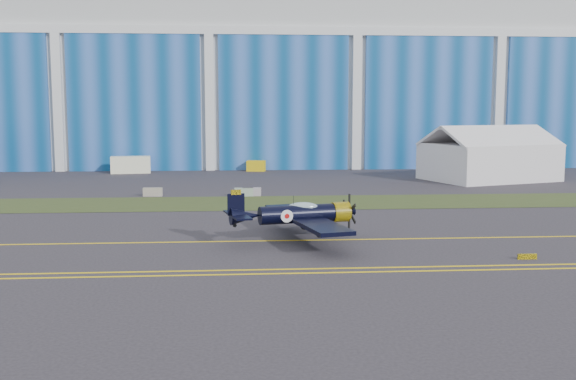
{
  "coord_description": "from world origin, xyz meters",
  "views": [
    {
      "loc": [
        4.1,
        -51.78,
        9.41
      ],
      "look_at": [
        8.25,
        3.78,
        2.53
      ],
      "focal_mm": 42.0,
      "sensor_mm": 36.0,
      "label": 1
    }
  ],
  "objects": [
    {
      "name": "barrier_a",
      "position": [
        -4.96,
        19.92,
        0.45
      ],
      "size": [
        2.03,
        0.71,
        0.9
      ],
      "primitive_type": "cube",
      "rotation": [
        0.0,
        0.0,
        -0.05
      ],
      "color": "gray",
      "rests_on": "ground"
    },
    {
      "name": "grass_median",
      "position": [
        0.0,
        14.0,
        0.02
      ],
      "size": [
        260.0,
        10.0,
        0.02
      ],
      "primitive_type": "cube",
      "color": "#475128",
      "rests_on": "ground"
    },
    {
      "name": "tent",
      "position": [
        36.56,
        33.05,
        3.56
      ],
      "size": [
        18.07,
        15.47,
        7.12
      ],
      "rotation": [
        0.0,
        0.0,
        0.32
      ],
      "color": "white",
      "rests_on": "ground"
    },
    {
      "name": "edge_line_far",
      "position": [
        0.0,
        -13.5,
        0.01
      ],
      "size": [
        80.0,
        0.2,
        0.02
      ],
      "primitive_type": "cube",
      "color": "yellow",
      "rests_on": "ground"
    },
    {
      "name": "ground",
      "position": [
        0.0,
        0.0,
        0.0
      ],
      "size": [
        260.0,
        260.0,
        0.0
      ],
      "primitive_type": "plane",
      "color": "#332F36",
      "rests_on": "ground"
    },
    {
      "name": "shipping_container",
      "position": [
        -11.25,
        45.72,
        1.2
      ],
      "size": [
        5.78,
        2.9,
        2.4
      ],
      "primitive_type": "cube",
      "rotation": [
        0.0,
        0.0,
        0.13
      ],
      "color": "#F1F2CD",
      "rests_on": "ground"
    },
    {
      "name": "hangar",
      "position": [
        0.0,
        71.79,
        14.96
      ],
      "size": [
        220.0,
        45.7,
        30.0
      ],
      "color": "silver",
      "rests_on": "ground"
    },
    {
      "name": "guard_board_right",
      "position": [
        22.0,
        -12.0,
        0.17
      ],
      "size": [
        1.2,
        0.15,
        0.35
      ],
      "primitive_type": "cube",
      "color": "yellow",
      "rests_on": "ground"
    },
    {
      "name": "tug",
      "position": [
        6.77,
        47.48,
        0.78
      ],
      "size": [
        2.92,
        2.12,
        1.55
      ],
      "primitive_type": "cube",
      "rotation": [
        0.0,
        0.0,
        -0.19
      ],
      "color": "gold",
      "rests_on": "ground"
    },
    {
      "name": "warbird",
      "position": [
        8.25,
        -5.22,
        1.93
      ],
      "size": [
        13.06,
        14.66,
        3.74
      ],
      "rotation": [
        0.0,
        0.0,
        0.23
      ],
      "color": "black",
      "rests_on": "ground"
    },
    {
      "name": "edge_line_near",
      "position": [
        0.0,
        -14.5,
        0.01
      ],
      "size": [
        80.0,
        0.2,
        0.02
      ],
      "primitive_type": "cube",
      "color": "yellow",
      "rests_on": "ground"
    },
    {
      "name": "barrier_c",
      "position": [
        5.52,
        19.27,
        0.45
      ],
      "size": [
        2.0,
        0.62,
        0.9
      ],
      "primitive_type": "cube",
      "rotation": [
        0.0,
        0.0,
        0.01
      ],
      "color": "gray",
      "rests_on": "ground"
    },
    {
      "name": "taxiway_centreline",
      "position": [
        0.0,
        -5.0,
        0.01
      ],
      "size": [
        200.0,
        0.2,
        0.02
      ],
      "primitive_type": "cube",
      "color": "yellow",
      "rests_on": "ground"
    },
    {
      "name": "barrier_b",
      "position": [
        4.69,
        19.12,
        0.45
      ],
      "size": [
        2.0,
        0.6,
        0.9
      ],
      "primitive_type": "cube",
      "rotation": [
        0.0,
        0.0,
        0.0
      ],
      "color": "gray",
      "rests_on": "ground"
    }
  ]
}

